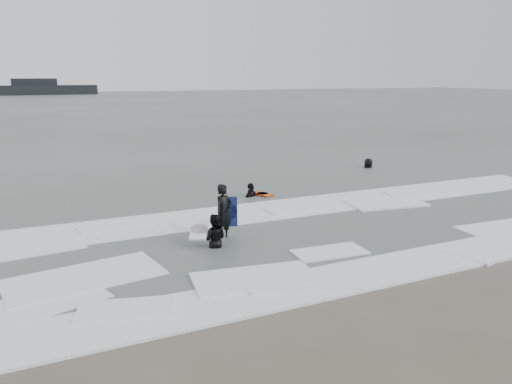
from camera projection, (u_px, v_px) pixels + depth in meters
name	position (u px, v px, depth m)	size (l,w,h in m)	color
ground	(333.00, 271.00, 13.33)	(320.00, 320.00, 0.00)	brown
sea	(73.00, 106.00, 84.25)	(320.00, 320.00, 0.00)	#47544C
surfer_centre	(224.00, 240.00, 15.82)	(0.67, 0.44, 1.83)	black
surfer_wading	(214.00, 248.00, 15.11)	(0.78, 0.61, 1.61)	black
surfer_right_near	(251.00, 197.00, 21.40)	(1.04, 0.43, 1.78)	black
surfer_right_far	(368.00, 169.00, 27.95)	(0.85, 0.55, 1.74)	black
surf_foam	(272.00, 231.00, 16.60)	(30.03, 9.06, 0.09)	white
bodyboards	(234.00, 210.00, 17.51)	(5.35, 6.20, 1.25)	#10194B
vessel_horizon	(35.00, 89.00, 134.34)	(31.81, 5.68, 4.32)	black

